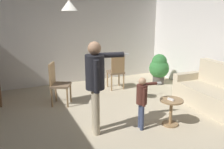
# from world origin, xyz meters

# --- Properties ---
(ground) EXTENTS (7.68, 7.68, 0.00)m
(ground) POSITION_xyz_m (0.00, 0.00, 0.00)
(ground) COLOR beige
(wall_back) EXTENTS (6.40, 0.10, 2.70)m
(wall_back) POSITION_xyz_m (0.00, 3.20, 1.35)
(wall_back) COLOR silver
(wall_back) RESTS_ON ground
(couch_floral) EXTENTS (0.92, 1.83, 1.00)m
(couch_floral) POSITION_xyz_m (2.59, -0.10, 0.33)
(couch_floral) COLOR beige
(couch_floral) RESTS_ON ground
(side_table_by_couch) EXTENTS (0.44, 0.44, 0.52)m
(side_table_by_couch) POSITION_xyz_m (1.14, -0.41, 0.33)
(side_table_by_couch) COLOR #99754C
(side_table_by_couch) RESTS_ON ground
(person_adult) EXTENTS (0.85, 0.47, 1.66)m
(person_adult) POSITION_xyz_m (-0.27, -0.08, 1.03)
(person_adult) COLOR tan
(person_adult) RESTS_ON ground
(person_child) EXTENTS (0.55, 0.29, 1.00)m
(person_child) POSITION_xyz_m (0.54, -0.30, 0.62)
(person_child) COLOR #384260
(person_child) RESTS_ON ground
(dining_chair_by_counter) EXTENTS (0.45, 0.45, 1.00)m
(dining_chair_by_counter) POSITION_xyz_m (1.12, 2.01, 0.55)
(dining_chair_by_counter) COLOR #99754C
(dining_chair_by_counter) RESTS_ON ground
(dining_chair_near_wall) EXTENTS (0.56, 0.56, 1.00)m
(dining_chair_near_wall) POSITION_xyz_m (-0.62, 1.54, 0.55)
(dining_chair_near_wall) COLOR #99754C
(dining_chair_near_wall) RESTS_ON ground
(potted_plant_corner) EXTENTS (0.59, 0.59, 0.91)m
(potted_plant_corner) POSITION_xyz_m (2.51, 1.93, 0.50)
(potted_plant_corner) COLOR #4C4742
(potted_plant_corner) RESTS_ON ground
(spare_remote_on_table) EXTENTS (0.08, 0.13, 0.04)m
(spare_remote_on_table) POSITION_xyz_m (1.10, -0.43, 0.54)
(spare_remote_on_table) COLOR white
(spare_remote_on_table) RESTS_ON side_table_by_couch
(ceiling_light_pendant) EXTENTS (0.32, 0.32, 0.55)m
(ceiling_light_pendant) POSITION_xyz_m (-0.43, 0.89, 2.25)
(ceiling_light_pendant) COLOR silver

